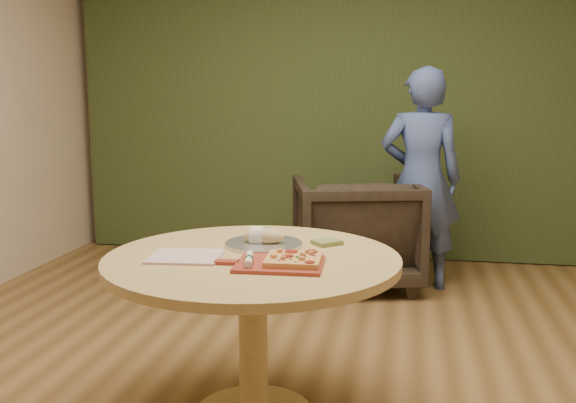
# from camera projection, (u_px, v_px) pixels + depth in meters

# --- Properties ---
(room_shell) EXTENTS (5.04, 6.04, 2.84)m
(room_shell) POSITION_uv_depth(u_px,v_px,m) (286.00, 103.00, 2.75)
(room_shell) COLOR olive
(room_shell) RESTS_ON ground
(curtain) EXTENTS (4.80, 0.14, 2.78)m
(curtain) POSITION_uv_depth(u_px,v_px,m) (348.00, 98.00, 5.56)
(curtain) COLOR #2D3C1B
(curtain) RESTS_ON ground
(pedestal_table) EXTENTS (1.28, 1.28, 0.75)m
(pedestal_table) POSITION_uv_depth(u_px,v_px,m) (253.00, 287.00, 2.78)
(pedestal_table) COLOR #D9B76F
(pedestal_table) RESTS_ON ground
(pizza_paddle) EXTENTS (0.45, 0.30, 0.01)m
(pizza_paddle) POSITION_uv_depth(u_px,v_px,m) (277.00, 264.00, 2.60)
(pizza_paddle) COLOR #9A3627
(pizza_paddle) RESTS_ON pedestal_table
(flatbread_pizza) EXTENTS (0.23, 0.23, 0.04)m
(flatbread_pizza) POSITION_uv_depth(u_px,v_px,m) (294.00, 259.00, 2.60)
(flatbread_pizza) COLOR #DCA055
(flatbread_pizza) RESTS_ON pizza_paddle
(cutlery_roll) EXTENTS (0.06, 0.20, 0.03)m
(cutlery_roll) POSITION_uv_depth(u_px,v_px,m) (249.00, 259.00, 2.59)
(cutlery_roll) COLOR silver
(cutlery_roll) RESTS_ON pizza_paddle
(newspaper) EXTENTS (0.32, 0.28, 0.01)m
(newspaper) POSITION_uv_depth(u_px,v_px,m) (185.00, 257.00, 2.73)
(newspaper) COLOR white
(newspaper) RESTS_ON pedestal_table
(serving_tray) EXTENTS (0.36, 0.36, 0.02)m
(serving_tray) POSITION_uv_depth(u_px,v_px,m) (264.00, 244.00, 2.94)
(serving_tray) COLOR silver
(serving_tray) RESTS_ON pedestal_table
(bread_roll) EXTENTS (0.19, 0.09, 0.09)m
(bread_roll) POSITION_uv_depth(u_px,v_px,m) (262.00, 236.00, 2.94)
(bread_roll) COLOR tan
(bread_roll) RESTS_ON serving_tray
(green_packet) EXTENTS (0.16, 0.15, 0.02)m
(green_packet) POSITION_uv_depth(u_px,v_px,m) (327.00, 242.00, 2.96)
(green_packet) COLOR #51602B
(green_packet) RESTS_ON pedestal_table
(armchair) EXTENTS (1.06, 1.02, 0.91)m
(armchair) POSITION_uv_depth(u_px,v_px,m) (355.00, 226.00, 4.80)
(armchair) COLOR black
(armchair) RESTS_ON ground
(person_standing) EXTENTS (0.61, 0.41, 1.63)m
(person_standing) POSITION_uv_depth(u_px,v_px,m) (421.00, 179.00, 4.72)
(person_standing) COLOR #3F538D
(person_standing) RESTS_ON ground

